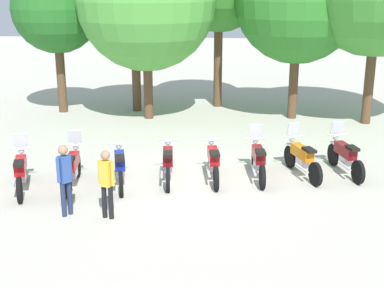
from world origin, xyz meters
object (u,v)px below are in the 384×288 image
object	(u,v)px
motorcycle_1	(72,167)
motorcycle_4	(213,162)
motorcycle_5	(258,160)
tree_2	(146,1)
motorcycle_6	(302,158)
tree_0	(56,9)
motorcycle_7	(345,156)
motorcycle_3	(168,162)
motorcycle_2	(120,167)
tree_4	(298,0)
motorcycle_0	(21,171)
person_1	(107,180)
tree_1	(134,2)
person_0	(65,175)

from	to	relation	value
motorcycle_1	motorcycle_4	size ratio (longest dim) A/B	1.00
motorcycle_5	tree_2	size ratio (longest dim) A/B	0.31
motorcycle_6	tree_0	size ratio (longest dim) A/B	0.35
motorcycle_5	motorcycle_6	xyz separation A→B (m)	(1.20, 0.29, 0.00)
motorcycle_6	tree_0	distance (m)	11.95
motorcycle_6	tree_2	size ratio (longest dim) A/B	0.30
motorcycle_1	motorcycle_7	size ratio (longest dim) A/B	1.02
motorcycle_3	motorcycle_5	distance (m)	2.46
motorcycle_2	tree_2	bearing A→B (deg)	-10.40
motorcycle_6	tree_4	bearing A→B (deg)	-22.86
motorcycle_0	motorcycle_4	size ratio (longest dim) A/B	0.97
motorcycle_5	person_1	world-z (taller)	person_1
motorcycle_3	motorcycle_7	distance (m)	4.94
motorcycle_1	motorcycle_3	distance (m)	2.51
motorcycle_2	motorcycle_6	xyz separation A→B (m)	(4.85, 1.11, 0.01)
motorcycle_7	tree_1	xyz separation A→B (m)	(-7.19, 7.12, 3.91)
motorcycle_0	tree_1	xyz separation A→B (m)	(1.31, 9.11, 3.91)
motorcycle_0	tree_1	world-z (taller)	tree_1
person_1	motorcycle_5	bearing A→B (deg)	146.60
motorcycle_0	tree_0	size ratio (longest dim) A/B	0.35
person_0	tree_1	bearing A→B (deg)	-51.96
motorcycle_4	motorcycle_3	bearing A→B (deg)	89.80
motorcycle_3	motorcycle_7	world-z (taller)	motorcycle_7
motorcycle_0	motorcycle_7	world-z (taller)	same
motorcycle_0	motorcycle_2	xyz separation A→B (m)	(2.43, 0.61, -0.01)
motorcycle_1	motorcycle_0	bearing A→B (deg)	100.27
motorcycle_5	motorcycle_2	bearing A→B (deg)	97.03
motorcycle_3	motorcycle_4	bearing A→B (deg)	-89.43
motorcycle_6	person_0	bearing A→B (deg)	99.36
tree_1	tree_4	xyz separation A→B (m)	(6.36, -0.74, 0.09)
tree_0	person_1	bearing A→B (deg)	-66.86
motorcycle_4	person_0	bearing A→B (deg)	121.04
motorcycle_4	motorcycle_7	bearing A→B (deg)	-85.66
motorcycle_0	person_0	world-z (taller)	person_0
motorcycle_7	person_1	xyz separation A→B (m)	(-5.89, -3.47, 0.41)
motorcycle_5	tree_4	size ratio (longest dim) A/B	0.32
tree_2	motorcycle_2	bearing A→B (deg)	-86.65
motorcycle_1	motorcycle_4	world-z (taller)	motorcycle_1
motorcycle_1	motorcycle_2	distance (m)	1.23
motorcycle_5	person_0	xyz separation A→B (m)	(-4.44, -2.83, 0.46)
motorcycle_1	motorcycle_4	xyz separation A→B (m)	(3.64, 0.80, -0.01)
motorcycle_0	tree_4	world-z (taller)	tree_4
person_1	tree_4	distance (m)	11.64
tree_4	motorcycle_6	bearing A→B (deg)	-93.30
person_1	motorcycle_3	bearing A→B (deg)	174.15
motorcycle_5	tree_0	world-z (taller)	tree_0
motorcycle_0	motorcycle_2	bearing A→B (deg)	-94.54
motorcycle_5	motorcycle_1	bearing A→B (deg)	96.19
motorcycle_0	person_1	bearing A→B (deg)	-138.04
motorcycle_3	tree_4	bearing A→B (deg)	-35.81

